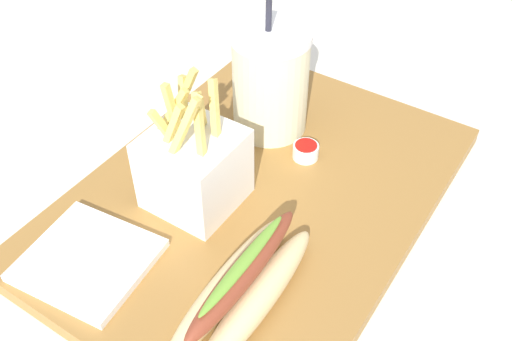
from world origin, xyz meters
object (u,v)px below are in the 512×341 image
soda_cup (270,80)px  ketchup_cup_1 (306,150)px  fries_basket (194,167)px  ketchup_cup_2 (270,72)px  napkin_stack (88,260)px  hot_dog_1 (244,286)px

soda_cup → ketchup_cup_1: size_ratio=6.98×
fries_basket → ketchup_cup_2: 0.25m
fries_basket → soda_cup: bearing=-179.5°
soda_cup → ketchup_cup_1: 0.09m
napkin_stack → ketchup_cup_1: bearing=158.5°
soda_cup → ketchup_cup_1: soda_cup is taller
fries_basket → ketchup_cup_1: (-0.12, 0.07, -0.04)m
fries_basket → ketchup_cup_1: bearing=151.9°
hot_dog_1 → napkin_stack: 0.16m
soda_cup → fries_basket: bearing=0.5°
fries_basket → ketchup_cup_1: fries_basket is taller
hot_dog_1 → ketchup_cup_2: bearing=-151.5°
fries_basket → ketchup_cup_2: size_ratio=4.27×
fries_basket → napkin_stack: 0.14m
ketchup_cup_2 → hot_dog_1: bearing=28.5°
ketchup_cup_1 → napkin_stack: size_ratio=0.26×
soda_cup → ketchup_cup_2: bearing=-148.2°
ketchup_cup_1 → fries_basket: bearing=-28.1°
ketchup_cup_2 → fries_basket: bearing=13.1°
ketchup_cup_2 → napkin_stack: bearing=3.3°
hot_dog_1 → napkin_stack: bearing=-72.8°
ketchup_cup_2 → napkin_stack: ketchup_cup_2 is taller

